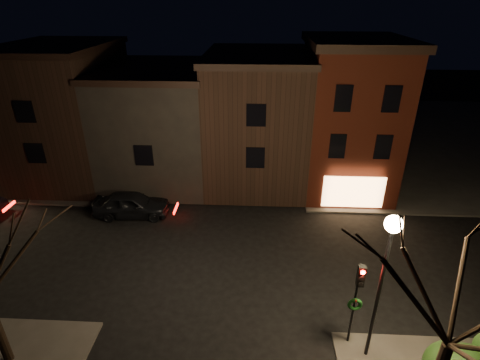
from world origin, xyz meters
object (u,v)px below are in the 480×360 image
object	(u,v)px
bare_tree_right	(471,281)
parked_car_a	(132,204)
traffic_signal	(357,293)
street_lamp_near	(388,252)

from	to	relation	value
bare_tree_right	parked_car_a	world-z (taller)	bare_tree_right
traffic_signal	bare_tree_right	size ratio (longest dim) A/B	0.48
parked_car_a	bare_tree_right	bearing A→B (deg)	-135.11
bare_tree_right	street_lamp_near	bearing A→B (deg)	117.47
street_lamp_near	parked_car_a	distance (m)	16.79
bare_tree_right	parked_car_a	bearing A→B (deg)	138.03
street_lamp_near	traffic_signal	distance (m)	2.49
street_lamp_near	parked_car_a	xyz separation A→B (m)	(-12.70, 10.09, -4.35)
street_lamp_near	traffic_signal	xyz separation A→B (m)	(-0.60, 0.49, -2.37)
street_lamp_near	bare_tree_right	bearing A→B (deg)	-62.53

